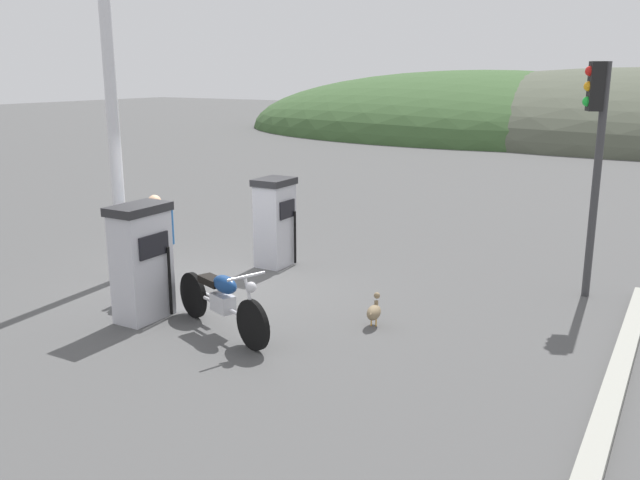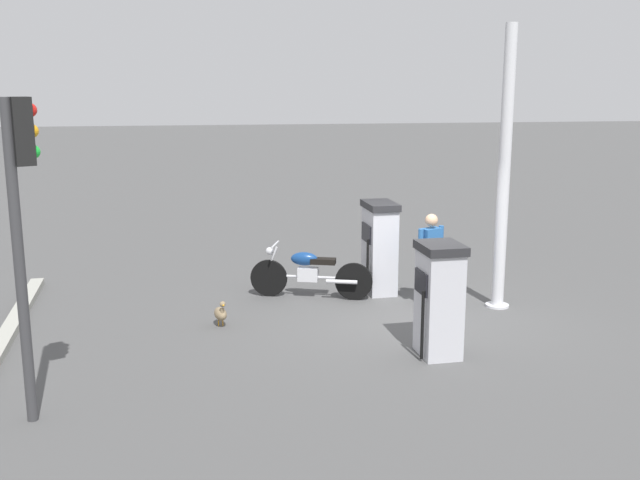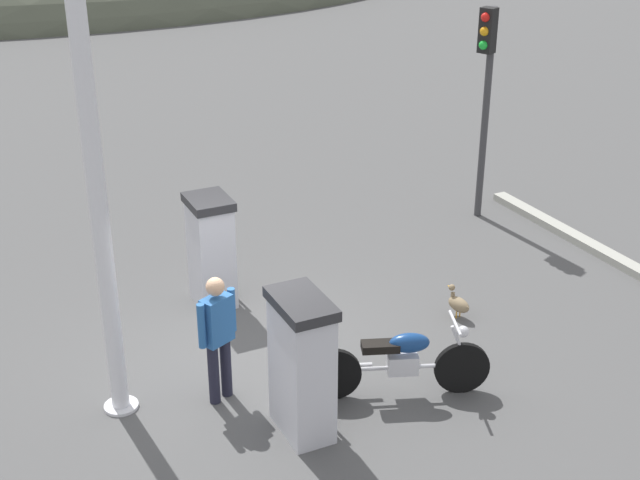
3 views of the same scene
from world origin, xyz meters
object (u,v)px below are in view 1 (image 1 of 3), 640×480
at_px(fuel_pump_near, 142,262).
at_px(fuel_pump_far, 275,222).
at_px(attendant_person, 157,238).
at_px(roadside_traffic_light, 595,139).
at_px(canopy_support_pole, 115,146).
at_px(motorcycle_near_pump, 222,300).
at_px(wandering_duck, 374,311).

relative_size(fuel_pump_near, fuel_pump_far, 1.04).
bearing_deg(fuel_pump_near, attendant_person, 124.38).
distance_m(roadside_traffic_light, canopy_support_pole, 7.60).
distance_m(motorcycle_near_pump, attendant_person, 2.17).
height_order(fuel_pump_near, attendant_person, fuel_pump_near).
distance_m(fuel_pump_far, wandering_duck, 3.51).
height_order(motorcycle_near_pump, canopy_support_pole, canopy_support_pole).
bearing_deg(canopy_support_pole, fuel_pump_near, -34.94).
relative_size(motorcycle_near_pump, wandering_duck, 4.71).
bearing_deg(canopy_support_pole, wandering_duck, 2.65).
relative_size(wandering_duck, roadside_traffic_light, 0.12).
distance_m(attendant_person, canopy_support_pole, 1.80).
relative_size(motorcycle_near_pump, attendant_person, 1.32).
relative_size(fuel_pump_far, wandering_duck, 3.60).
distance_m(motorcycle_near_pump, canopy_support_pole, 3.75).
bearing_deg(wandering_duck, canopy_support_pole, -177.35).
relative_size(fuel_pump_near, motorcycle_near_pump, 0.79).
xyz_separation_m(attendant_person, canopy_support_pole, (-1.13, 0.29, 1.36)).
relative_size(fuel_pump_far, canopy_support_pole, 0.34).
bearing_deg(motorcycle_near_pump, canopy_support_pole, 160.62).
bearing_deg(attendant_person, fuel_pump_near, -55.62).
distance_m(fuel_pump_near, motorcycle_near_pump, 1.38).
xyz_separation_m(roadside_traffic_light, canopy_support_pole, (-6.92, -3.14, -0.20)).
bearing_deg(wandering_duck, fuel_pump_far, 148.71).
distance_m(attendant_person, wandering_duck, 3.71).
height_order(fuel_pump_near, canopy_support_pole, canopy_support_pole).
distance_m(fuel_pump_near, roadside_traffic_light, 6.95).
distance_m(attendant_person, roadside_traffic_light, 6.91).
bearing_deg(motorcycle_near_pump, attendant_person, 157.98).
xyz_separation_m(motorcycle_near_pump, canopy_support_pole, (-3.10, 1.09, 1.81)).
xyz_separation_m(fuel_pump_far, roadside_traffic_light, (5.14, 1.12, 1.66)).
xyz_separation_m(fuel_pump_far, motorcycle_near_pump, (1.32, -3.10, -0.35)).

